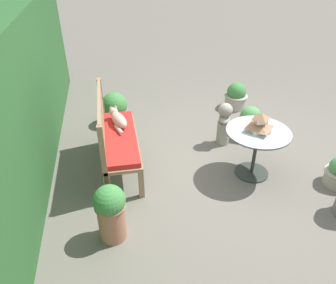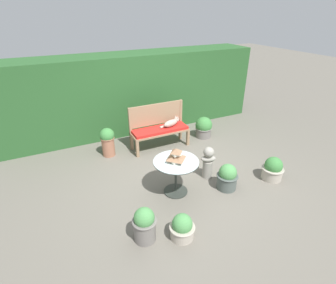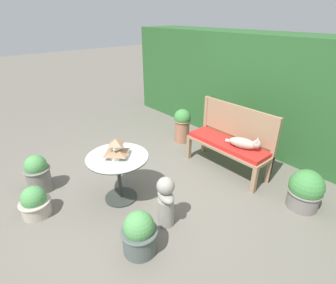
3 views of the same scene
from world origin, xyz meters
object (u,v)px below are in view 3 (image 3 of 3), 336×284
object	(u,v)px
potted_plant_table_far	(35,202)
potted_plant_bench_left	(38,173)
potted_plant_patio_mid	(182,124)
pagoda_birdhouse	(116,149)
garden_bust	(166,201)
patio_table	(118,166)
cat	(244,143)
potted_plant_hedge_corner	(139,233)
potted_plant_path_edge	(305,190)
garden_bench	(227,146)

from	to	relation	value
potted_plant_table_far	potted_plant_bench_left	distance (m)	0.52
potted_plant_patio_mid	potted_plant_table_far	bearing A→B (deg)	-83.11
pagoda_birdhouse	garden_bust	bearing A→B (deg)	10.94
pagoda_birdhouse	patio_table	bearing A→B (deg)	-135.00
cat	potted_plant_hedge_corner	world-z (taller)	cat
potted_plant_table_far	potted_plant_bench_left	world-z (taller)	potted_plant_bench_left
pagoda_birdhouse	potted_plant_table_far	bearing A→B (deg)	-112.52
pagoda_birdhouse	potted_plant_bench_left	xyz separation A→B (m)	(-0.86, -0.74, -0.46)
cat	patio_table	size ratio (longest dim) A/B	0.68
patio_table	cat	bearing A→B (deg)	65.93
cat	garden_bust	world-z (taller)	cat
potted_plant_bench_left	potted_plant_path_edge	world-z (taller)	potted_plant_bench_left
pagoda_birdhouse	potted_plant_table_far	xyz separation A→B (m)	(-0.38, -0.93, -0.55)
garden_bust	cat	bearing A→B (deg)	108.03
potted_plant_bench_left	garden_bust	bearing A→B (deg)	28.85
potted_plant_patio_mid	garden_bench	bearing A→B (deg)	-8.01
cat	potted_plant_bench_left	size ratio (longest dim) A/B	0.98
potted_plant_patio_mid	cat	bearing A→B (deg)	-6.54
patio_table	potted_plant_table_far	distance (m)	1.05
potted_plant_path_edge	patio_table	bearing A→B (deg)	-134.76
pagoda_birdhouse	cat	bearing A→B (deg)	65.93
garden_bench	cat	xyz separation A→B (m)	(0.28, -0.00, 0.15)
patio_table	potted_plant_path_edge	distance (m)	2.30
patio_table	potted_plant_bench_left	size ratio (longest dim) A/B	1.43
garden_bench	cat	size ratio (longest dim) A/B	2.50
potted_plant_hedge_corner	potted_plant_path_edge	bearing A→B (deg)	68.55
garden_bench	potted_plant_path_edge	xyz separation A→B (m)	(1.17, 0.03, -0.15)
potted_plant_table_far	potted_plant_hedge_corner	distance (m)	1.39
garden_bench	potted_plant_table_far	size ratio (longest dim) A/B	3.37
patio_table	potted_plant_patio_mid	xyz separation A→B (m)	(-0.71, 1.75, -0.15)
potted_plant_hedge_corner	potted_plant_bench_left	xyz separation A→B (m)	(-1.71, -0.44, 0.04)
cat	potted_plant_path_edge	world-z (taller)	cat
potted_plant_table_far	potted_plant_hedge_corner	xyz separation A→B (m)	(1.24, 0.63, 0.05)
potted_plant_table_far	potted_plant_path_edge	size ratio (longest dim) A/B	0.75
garden_bench	potted_plant_patio_mid	size ratio (longest dim) A/B	2.05
garden_bust	potted_plant_table_far	distance (m)	1.56
patio_table	potted_plant_bench_left	distance (m)	1.15
potted_plant_patio_mid	potted_plant_bench_left	world-z (taller)	potted_plant_patio_mid
pagoda_birdhouse	garden_bust	world-z (taller)	pagoda_birdhouse
pagoda_birdhouse	potted_plant_hedge_corner	xyz separation A→B (m)	(0.85, -0.29, -0.49)
patio_table	potted_plant_patio_mid	distance (m)	1.90
potted_plant_bench_left	pagoda_birdhouse	bearing A→B (deg)	40.66
pagoda_birdhouse	potted_plant_path_edge	xyz separation A→B (m)	(1.61, 1.62, -0.47)
potted_plant_bench_left	potted_plant_path_edge	bearing A→B (deg)	43.73
patio_table	potted_plant_patio_mid	world-z (taller)	potted_plant_patio_mid
patio_table	garden_bust	size ratio (longest dim) A/B	1.20
potted_plant_hedge_corner	potted_plant_bench_left	bearing A→B (deg)	-165.54
garden_bench	potted_plant_hedge_corner	distance (m)	1.94
potted_plant_table_far	potted_plant_path_edge	bearing A→B (deg)	51.99
cat	pagoda_birdhouse	xyz separation A→B (m)	(-0.71, -1.59, 0.17)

